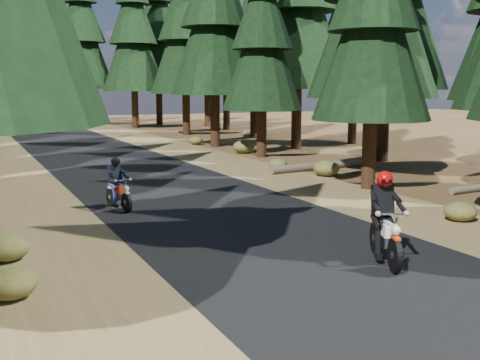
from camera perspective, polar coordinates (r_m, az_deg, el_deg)
name	(u,v)px	position (r m, az deg, el deg)	size (l,w,h in m)	color
ground	(268,238)	(13.44, 2.71, -5.53)	(120.00, 120.00, 0.00)	#442D18
road	(190,200)	(17.91, -4.72, -1.91)	(6.00, 100.00, 0.01)	black
shoulder_l	(27,214)	(16.92, -19.52, -3.03)	(3.20, 100.00, 0.01)	brown
shoulder_r	(322,189)	(19.94, 7.78, -0.87)	(3.20, 100.00, 0.01)	brown
log_near	(325,165)	(24.82, 8.08, 1.39)	(0.32, 0.32, 5.54)	#4C4233
understory_shrubs	(194,175)	(21.18, -4.36, 0.49)	(15.70, 30.10, 0.67)	#474C1E
rider_lead	(385,233)	(11.75, 13.62, -4.93)	(1.29, 2.03, 1.74)	white
rider_follow	(118,192)	(16.73, -11.45, -1.15)	(0.75, 1.66, 1.43)	#A1210A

